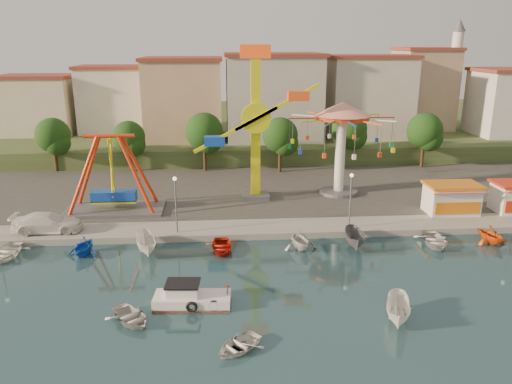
{
  "coord_description": "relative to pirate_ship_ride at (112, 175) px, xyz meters",
  "views": [
    {
      "loc": [
        -3.9,
        -30.13,
        17.38
      ],
      "look_at": [
        -0.68,
        14.0,
        4.0
      ],
      "focal_mm": 35.0,
      "sensor_mm": 36.0,
      "label": 1
    }
  ],
  "objects": [
    {
      "name": "ground",
      "position": [
        14.89,
        -19.68,
        -4.39
      ],
      "size": [
        200.0,
        200.0,
        0.0
      ],
      "primitive_type": "plane",
      "color": "#16363D",
      "rests_on": "ground"
    },
    {
      "name": "quay_deck",
      "position": [
        14.89,
        42.32,
        -4.09
      ],
      "size": [
        200.0,
        100.0,
        0.6
      ],
      "primitive_type": "cube",
      "color": "#9E998E",
      "rests_on": "ground"
    },
    {
      "name": "asphalt_pad",
      "position": [
        14.89,
        10.32,
        -3.79
      ],
      "size": [
        90.0,
        28.0,
        0.01
      ],
      "primitive_type": "cube",
      "color": "#4C4944",
      "rests_on": "quay_deck"
    },
    {
      "name": "hill_terrace",
      "position": [
        14.89,
        47.32,
        -2.89
      ],
      "size": [
        200.0,
        60.0,
        3.0
      ],
      "primitive_type": "cube",
      "color": "#384C26",
      "rests_on": "ground"
    },
    {
      "name": "pirate_ship_ride",
      "position": [
        0.0,
        0.0,
        0.0
      ],
      "size": [
        10.0,
        5.0,
        8.0
      ],
      "color": "#59595E",
      "rests_on": "quay_deck"
    },
    {
      "name": "kamikaze_tower",
      "position": [
        15.29,
        3.27,
        3.93
      ],
      "size": [
        9.01,
        3.1,
        16.5
      ],
      "color": "#59595E",
      "rests_on": "quay_deck"
    },
    {
      "name": "wave_swinger",
      "position": [
        24.46,
        4.34,
        3.8
      ],
      "size": [
        11.6,
        11.6,
        10.4
      ],
      "color": "#59595E",
      "rests_on": "quay_deck"
    },
    {
      "name": "booth_left",
      "position": [
        34.3,
        -3.19,
        -2.23
      ],
      "size": [
        5.4,
        3.78,
        3.08
      ],
      "color": "white",
      "rests_on": "quay_deck"
    },
    {
      "name": "lamp_post_1",
      "position": [
        6.89,
        -6.68,
        -1.29
      ],
      "size": [
        0.14,
        0.14,
        5.0
      ],
      "primitive_type": "cylinder",
      "color": "#59595E",
      "rests_on": "quay_deck"
    },
    {
      "name": "lamp_post_2",
      "position": [
        22.89,
        -6.68,
        -1.29
      ],
      "size": [
        0.14,
        0.14,
        5.0
      ],
      "primitive_type": "cylinder",
      "color": "#59595E",
      "rests_on": "quay_deck"
    },
    {
      "name": "tree_0",
      "position": [
        -11.11,
        17.3,
        1.08
      ],
      "size": [
        4.6,
        4.6,
        7.19
      ],
      "color": "#382314",
      "rests_on": "quay_deck"
    },
    {
      "name": "tree_1",
      "position": [
        -1.11,
        16.56,
        0.81
      ],
      "size": [
        4.35,
        4.35,
        6.8
      ],
      "color": "#382314",
      "rests_on": "quay_deck"
    },
    {
      "name": "tree_2",
      "position": [
        8.89,
        16.13,
        1.52
      ],
      "size": [
        5.02,
        5.02,
        7.85
      ],
      "color": "#382314",
      "rests_on": "quay_deck"
    },
    {
      "name": "tree_3",
      "position": [
        18.89,
        14.68,
        1.16
      ],
      "size": [
        4.68,
        4.68,
        7.32
      ],
      "color": "#382314",
      "rests_on": "quay_deck"
    },
    {
      "name": "tree_4",
      "position": [
        28.89,
        17.67,
        1.35
      ],
      "size": [
        4.86,
        4.86,
        7.6
      ],
      "color": "#382314",
      "rests_on": "quay_deck"
    },
    {
      "name": "tree_5",
      "position": [
        38.89,
        15.86,
        1.31
      ],
      "size": [
        4.83,
        4.83,
        7.54
      ],
      "color": "#382314",
      "rests_on": "quay_deck"
    },
    {
      "name": "building_0",
      "position": [
        -18.48,
        26.38,
        4.54
      ],
      "size": [
        9.26,
        9.53,
        11.87
      ],
      "primitive_type": "cube",
      "color": "beige",
      "rests_on": "hill_terrace"
    },
    {
      "name": "building_1",
      "position": [
        -6.43,
        31.7,
        2.92
      ],
      "size": [
        12.33,
        9.01,
        8.63
      ],
      "primitive_type": "cube",
      "color": "silver",
      "rests_on": "hill_terrace"
    },
    {
      "name": "building_2",
      "position": [
        6.71,
        32.28,
        4.22
      ],
      "size": [
        11.95,
        9.28,
        11.23
      ],
      "primitive_type": "cube",
      "color": "tan",
      "rests_on": "hill_terrace"
    },
    {
      "name": "building_3",
      "position": [
        20.5,
        29.12,
        3.2
      ],
      "size": [
        12.59,
        10.5,
        9.2
      ],
      "primitive_type": "cube",
      "color": "beige",
      "rests_on": "hill_terrace"
    },
    {
      "name": "building_4",
      "position": [
        33.97,
        32.52,
        3.22
      ],
      "size": [
        10.75,
        9.23,
        9.24
      ],
      "primitive_type": "cube",
      "color": "beige",
      "rests_on": "hill_terrace"
    },
    {
      "name": "building_5",
      "position": [
        47.26,
        30.65,
        4.21
      ],
      "size": [
        12.77,
        10.96,
        11.21
      ],
      "primitive_type": "cube",
      "color": "tan",
      "rests_on": "hill_terrace"
    },
    {
      "name": "minaret",
      "position": [
        50.89,
        34.32,
        8.15
      ],
      "size": [
        2.8,
        2.8,
        18.0
      ],
      "color": "silver",
      "rests_on": "hill_terrace"
    },
    {
      "name": "cabin_motorboat",
      "position": [
        8.73,
        -19.02,
        -3.9
      ],
      "size": [
        5.35,
        2.35,
        1.84
      ],
      "rotation": [
        0.0,
        0.0,
        -0.07
      ],
      "color": "white",
      "rests_on": "ground"
    },
    {
      "name": "rowboat_a",
      "position": [
        5.0,
        -20.87,
        -4.03
      ],
      "size": [
        4.17,
        4.36,
        0.74
      ],
      "primitive_type": "imported",
      "rotation": [
        0.0,
        0.0,
        0.65
      ],
      "color": "silver",
      "rests_on": "ground"
    },
    {
      "name": "rowboat_b",
      "position": [
        11.79,
        -24.44,
        -4.06
      ],
      "size": [
        3.9,
        3.82,
        0.66
      ],
      "primitive_type": "imported",
      "rotation": [
        0.0,
        0.0,
        -0.84
      ],
      "color": "silver",
      "rests_on": "ground"
    },
    {
      "name": "skiff",
      "position": [
        22.24,
        -22.03,
        -3.62
      ],
      "size": [
        2.72,
        4.29,
        1.55
      ],
      "primitive_type": "imported",
      "rotation": [
        0.0,
        0.0,
        -0.33
      ],
      "color": "white",
      "rests_on": "ground"
    },
    {
      "name": "van",
      "position": [
        -4.94,
        -5.68,
        -2.91
      ],
      "size": [
        6.18,
        2.64,
        1.78
      ],
      "primitive_type": "imported",
      "rotation": [
        0.0,
        0.0,
        1.6
      ],
      "color": "white",
      "rests_on": "quay_deck"
    },
    {
      "name": "moored_boat_0",
      "position": [
        -7.13,
        -9.88,
        -3.96
      ],
      "size": [
        3.08,
        4.25,
        0.86
      ],
      "primitive_type": "imported",
      "rotation": [
        0.0,
        0.0,
        -0.03
      ],
      "color": "white",
      "rests_on": "ground"
    },
    {
      "name": "moored_boat_1",
      "position": [
        -0.73,
        -9.88,
        -3.57
      ],
      "size": [
        3.29,
        3.62,
        1.65
      ],
      "primitive_type": "imported",
      "rotation": [
        0.0,
        0.0,
        -0.21
      ],
      "color": "blue",
      "rests_on": "ground"
    },
    {
      "name": "moored_boat_2",
      "position": [
        4.56,
        -9.88,
        -3.57
      ],
      "size": [
        2.55,
        4.5,
        1.64
      ],
      "primitive_type": "imported",
      "rotation": [
        0.0,
        0.0,
        0.24
      ],
      "color": "silver",
      "rests_on": "ground"
    },
    {
      "name": "moored_boat_3",
      "position": [
        10.93,
        -9.88,
        -3.99
      ],
      "size": [
        2.86,
        3.94,
        0.8
      ],
      "primitive_type": "imported",
      "rotation": [
        0.0,
        0.0,
        0.03
      ],
      "color": "red",
      "rests_on": "ground"
    },
    {
      "name": "moored_boat_4",
      "position": [
        17.75,
        -9.88,
        -3.51
      ],
      "size": [
        3.59,
        3.92,
        1.76
      ],
      "primitive_type": "imported",
      "rotation": [
        0.0,
        0.0,
        0.24
      ],
      "color": "silver",
      "rests_on": "ground"
    },
    {
      "name": "moored_boat_5",
      "position": [
        22.59,
        -9.88,
        -3.59
      ],
      "size": [
        1.99,
        4.29,
        1.6
      ],
      "primitive_type": "imported",
      "rotation": [
        0.0,
        0.0,
        -0.11
      ],
      "color": "slate",
      "rests_on": "ground"
    },
    {
      "name": "moored_boat_6",
      "position": [
        29.86,
        -9.88,
        -3.96
      ],
      "size": [
        3.54,
        4.59,
        0.88
      ],
      "primitive_type": "imported",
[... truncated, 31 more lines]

